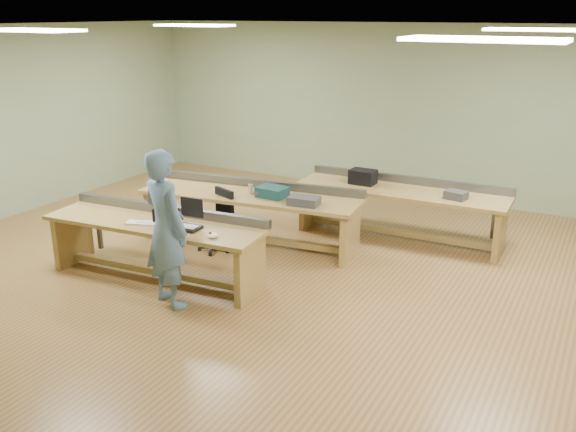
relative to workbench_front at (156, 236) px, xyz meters
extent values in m
plane|color=olive|center=(1.29, 1.06, -0.56)|extent=(10.00, 10.00, 0.00)
plane|color=silver|center=(1.29, 1.06, 2.44)|extent=(10.00, 10.00, 0.00)
cube|color=gray|center=(1.29, 5.06, 0.94)|extent=(10.00, 0.04, 3.00)
cube|color=gray|center=(1.29, -2.94, 0.94)|extent=(10.00, 0.04, 3.00)
cube|color=gray|center=(-3.71, 1.06, 0.94)|extent=(0.04, 8.00, 3.00)
cube|color=white|center=(-1.21, -0.44, 2.41)|extent=(1.20, 0.50, 0.03)
cube|color=white|center=(-1.21, 2.56, 2.41)|extent=(1.20, 0.50, 0.03)
cube|color=white|center=(3.79, -0.44, 2.41)|extent=(1.20, 0.50, 0.03)
cube|color=white|center=(3.79, 2.56, 2.41)|extent=(1.20, 0.50, 0.03)
cube|color=#A88547|center=(0.00, -0.04, 0.17)|extent=(2.87, 1.00, 0.05)
cube|color=#A88547|center=(-1.30, -0.15, -0.21)|extent=(0.14, 0.66, 0.70)
cube|color=#A88547|center=(1.31, 0.08, -0.21)|extent=(0.14, 0.66, 0.70)
cube|color=#A88547|center=(0.00, -0.04, -0.46)|extent=(2.52, 0.32, 0.08)
cube|color=#55575D|center=(-0.03, 0.30, 0.25)|extent=(2.81, 0.33, 0.11)
cube|color=#A88547|center=(0.39, 1.54, 0.17)|extent=(3.23, 1.24, 0.05)
cube|color=#A88547|center=(-1.07, 1.34, -0.21)|extent=(0.18, 0.74, 0.70)
cube|color=#A88547|center=(1.85, 1.73, -0.21)|extent=(0.18, 0.74, 0.70)
cube|color=#A88547|center=(0.39, 1.54, -0.46)|extent=(2.83, 0.47, 0.08)
cube|color=#55575D|center=(0.34, 1.91, 0.25)|extent=(3.13, 0.49, 0.11)
cube|color=#A88547|center=(2.17, 2.77, 0.17)|extent=(3.05, 0.90, 0.05)
cube|color=#A88547|center=(0.76, 2.73, -0.21)|extent=(0.10, 0.71, 0.70)
cube|color=#A88547|center=(3.58, 2.81, -0.21)|extent=(0.10, 0.71, 0.70)
cube|color=#A88547|center=(2.17, 2.77, -0.46)|extent=(2.73, 0.18, 0.08)
cube|color=#55575D|center=(2.16, 3.13, 0.25)|extent=(3.03, 0.17, 0.11)
imported|color=#61839E|center=(0.58, -0.49, 0.35)|extent=(0.76, 0.62, 1.80)
cube|color=black|center=(0.53, -0.04, 0.21)|extent=(0.32, 0.27, 0.03)
cube|color=black|center=(0.52, 0.07, 0.43)|extent=(0.30, 0.04, 0.23)
cube|color=silver|center=(-0.04, -0.16, 0.21)|extent=(0.45, 0.27, 0.02)
ellipsoid|color=white|center=(0.95, -0.14, 0.22)|extent=(0.15, 0.17, 0.06)
cube|color=black|center=(0.17, 0.00, 0.29)|extent=(0.29, 0.21, 0.19)
cylinder|color=black|center=(0.08, 1.09, -0.34)|extent=(0.06, 0.06, 0.42)
cube|color=black|center=(0.08, 1.09, -0.11)|extent=(0.52, 0.52, 0.06)
cube|color=black|center=(0.15, 1.27, 0.12)|extent=(0.38, 0.18, 0.37)
cylinder|color=black|center=(0.08, 1.09, -0.53)|extent=(0.60, 0.60, 0.06)
cube|color=#12343C|center=(0.73, 1.57, 0.26)|extent=(0.41, 0.32, 0.14)
cube|color=#373739|center=(1.29, 1.46, 0.25)|extent=(0.43, 0.30, 0.11)
imported|color=#373739|center=(0.55, 1.48, 0.24)|extent=(0.12, 0.12, 0.09)
cylinder|color=white|center=(0.37, 1.58, 0.26)|extent=(0.08, 0.08, 0.13)
cube|color=black|center=(1.57, 2.80, 0.30)|extent=(0.37, 0.27, 0.21)
cube|color=#373739|center=(2.98, 2.68, 0.25)|extent=(0.32, 0.26, 0.11)
camera|label=1|loc=(4.80, -5.36, 2.61)|focal=38.00mm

